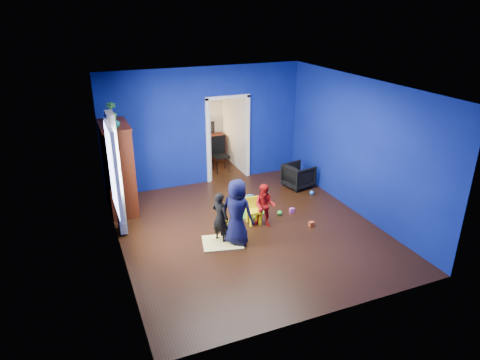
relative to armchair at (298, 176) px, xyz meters
name	(u,v)px	position (x,y,z in m)	size (l,w,h in m)	color
floor	(249,230)	(-2.01, -1.57, -0.29)	(5.00, 5.50, 0.01)	black
ceiling	(251,86)	(-2.01, -1.57, 2.61)	(5.00, 5.50, 0.01)	white
wall_back	(205,127)	(-2.01, 1.18, 1.16)	(5.00, 0.02, 2.90)	navy
wall_front	(332,229)	(-2.01, -4.32, 1.16)	(5.00, 0.02, 2.90)	navy
wall_left	(114,183)	(-4.51, -1.57, 1.16)	(0.02, 5.50, 2.90)	navy
wall_right	(359,147)	(0.49, -1.57, 1.16)	(0.02, 5.50, 2.90)	navy
alcove	(216,124)	(-1.41, 2.06, 0.96)	(1.00, 1.75, 2.50)	silver
armchair	(298,176)	(0.00, 0.00, 0.00)	(0.63, 0.65, 0.59)	black
child_black	(220,217)	(-2.69, -1.74, 0.21)	(0.37, 0.24, 1.02)	black
child_navy	(237,212)	(-2.42, -1.92, 0.35)	(0.63, 0.41, 1.30)	#10163B
toddler_red	(265,206)	(-1.65, -1.52, 0.17)	(0.45, 0.35, 0.92)	#B2131A
vase	(115,122)	(-4.23, 0.08, 1.77)	(0.20, 0.20, 0.21)	#0B5B5D
potted_plant	(111,112)	(-4.23, 0.60, 1.86)	(0.22, 0.22, 0.40)	#318833
tv_armoire	(119,168)	(-4.23, 0.38, 0.69)	(0.58, 1.14, 1.96)	#3B1609
crt_tv	(120,166)	(-4.19, 0.38, 0.73)	(0.46, 0.70, 0.54)	silver
yellow_blanket	(222,243)	(-2.69, -1.84, -0.28)	(0.75, 0.60, 0.03)	#F2E07A
hopper_ball	(230,229)	(-2.47, -1.67, -0.11)	(0.36, 0.36, 0.36)	yellow
kid_chair	(254,212)	(-1.80, -1.32, -0.04)	(0.28, 0.28, 0.50)	yellow
play_mat	(247,210)	(-1.71, -0.74, -0.28)	(0.80, 0.80, 0.02)	green
toy_arch	(247,210)	(-1.71, -0.74, -0.27)	(0.72, 0.72, 0.05)	#3F8CD8
window_left	(112,170)	(-4.50, -1.22, 1.26)	(0.03, 0.95, 1.55)	white
curtain	(117,174)	(-4.38, -0.67, 0.96)	(0.14, 0.42, 2.40)	slate
doorway	(228,140)	(-1.41, 1.18, 0.76)	(1.16, 0.10, 2.10)	white
study_desk	(210,148)	(-1.41, 2.69, 0.08)	(0.88, 0.44, 0.75)	#3D140A
desk_monitor	(208,128)	(-1.41, 2.81, 0.66)	(0.40, 0.05, 0.32)	black
desk_lamp	(199,130)	(-1.69, 2.75, 0.64)	(0.14, 0.14, 0.14)	#FFD88C
folding_chair	(221,155)	(-1.41, 1.73, 0.17)	(0.40, 0.40, 0.92)	black
book_shelf	(207,90)	(-1.41, 2.80, 1.73)	(0.88, 0.24, 0.04)	white
toy_0	(311,224)	(-0.76, -1.90, -0.24)	(0.10, 0.08, 0.10)	#D35523
toy_1	(312,192)	(0.07, -0.55, -0.24)	(0.11, 0.11, 0.11)	blue
toy_2	(280,213)	(-1.14, -1.20, -0.24)	(0.11, 0.11, 0.11)	green
toy_3	(292,210)	(-0.83, -1.20, -0.24)	(0.10, 0.08, 0.10)	#B945B2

